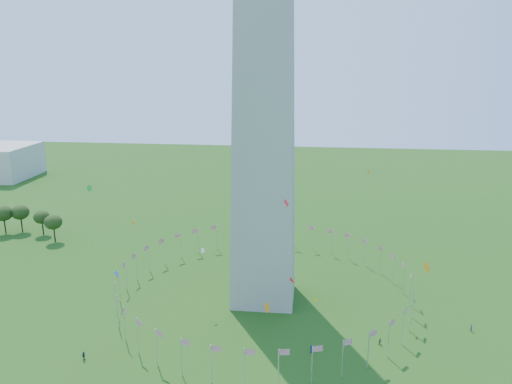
% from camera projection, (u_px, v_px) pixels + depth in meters
% --- Properties ---
extents(flag_ring, '(80.24, 80.24, 9.00)m').
position_uv_depth(flag_ring, '(264.00, 283.00, 139.49)').
color(flag_ring, silver).
rests_on(flag_ring, ground).
extents(kites_aloft, '(97.87, 65.16, 33.34)m').
position_uv_depth(kites_aloft, '(267.00, 271.00, 114.68)').
color(kites_aloft, red).
rests_on(kites_aloft, ground).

